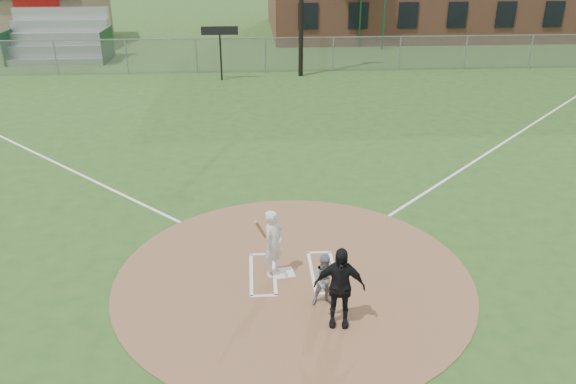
{
  "coord_description": "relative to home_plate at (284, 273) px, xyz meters",
  "views": [
    {
      "loc": [
        -0.88,
        -11.19,
        7.33
      ],
      "look_at": [
        0.0,
        2.0,
        1.3
      ],
      "focal_mm": 35.0,
      "sensor_mm": 36.0,
      "label": 1
    }
  ],
  "objects": [
    {
      "name": "scoreboard_sign",
      "position": [
        -2.29,
        20.07,
        2.35
      ],
      "size": [
        2.0,
        0.1,
        2.93
      ],
      "color": "black",
      "rests_on": "ground"
    },
    {
      "name": "umpire",
      "position": [
        0.99,
        -1.95,
        0.88
      ],
      "size": [
        1.1,
        0.59,
        1.78
      ],
      "primitive_type": "imported",
      "rotation": [
        0.0,
        0.0,
        -0.15
      ],
      "color": "black",
      "rests_on": "dirt_circle"
    },
    {
      "name": "home_plate",
      "position": [
        0.0,
        0.0,
        0.0
      ],
      "size": [
        0.52,
        0.52,
        0.03
      ],
      "primitive_type": "cube",
      "rotation": [
        0.0,
        0.0,
        0.17
      ],
      "color": "silver",
      "rests_on": "dirt_circle"
    },
    {
      "name": "batter_at_plate",
      "position": [
        -0.25,
        -0.01,
        0.82
      ],
      "size": [
        0.79,
        1.05,
        1.78
      ],
      "color": "silver",
      "rests_on": "dirt_circle"
    },
    {
      "name": "outfield_fence",
      "position": [
        0.21,
        21.87,
        0.98
      ],
      "size": [
        56.08,
        0.08,
        2.03
      ],
      "color": "slate",
      "rests_on": "ground"
    },
    {
      "name": "ground",
      "position": [
        0.21,
        -0.13,
        -0.04
      ],
      "size": [
        140.0,
        140.0,
        0.0
      ],
      "primitive_type": "plane",
      "color": "#2A511B",
      "rests_on": "ground"
    },
    {
      "name": "dirt_circle",
      "position": [
        0.21,
        -0.13,
        -0.03
      ],
      "size": [
        8.4,
        8.4,
        0.02
      ],
      "primitive_type": "cylinder",
      "color": "#8C6442",
      "rests_on": "ground"
    },
    {
      "name": "clubhouse",
      "position": [
        -17.78,
        32.86,
        2.35
      ],
      "size": [
        12.2,
        8.71,
        6.23
      ],
      "color": "gray",
      "rests_on": "ground"
    },
    {
      "name": "foul_line_third",
      "position": [
        -8.79,
        8.87,
        -0.03
      ],
      "size": [
        17.04,
        17.04,
        0.01
      ],
      "primitive_type": "cube",
      "rotation": [
        0.0,
        0.0,
        0.79
      ],
      "color": "white",
      "rests_on": "ground"
    },
    {
      "name": "catcher",
      "position": [
        0.81,
        -1.26,
        0.59
      ],
      "size": [
        0.6,
        0.48,
        1.2
      ],
      "primitive_type": "imported",
      "rotation": [
        0.0,
        0.0,
        0.04
      ],
      "color": "gray",
      "rests_on": "dirt_circle"
    },
    {
      "name": "foul_line_first",
      "position": [
        9.21,
        8.87,
        -0.03
      ],
      "size": [
        17.04,
        17.04,
        0.01
      ],
      "primitive_type": "cube",
      "rotation": [
        0.0,
        0.0,
        -0.79
      ],
      "color": "white",
      "rests_on": "ground"
    },
    {
      "name": "bleachers",
      "position": [
        -12.79,
        26.07,
        1.55
      ],
      "size": [
        6.08,
        3.2,
        3.2
      ],
      "color": "#B7BABF",
      "rests_on": "ground"
    },
    {
      "name": "batters_boxes",
      "position": [
        0.21,
        0.02,
        -0.01
      ],
      "size": [
        2.08,
        1.88,
        0.01
      ],
      "color": "white",
      "rests_on": "dirt_circle"
    }
  ]
}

